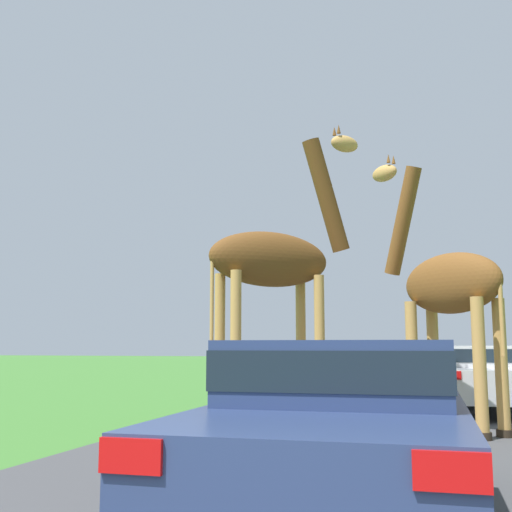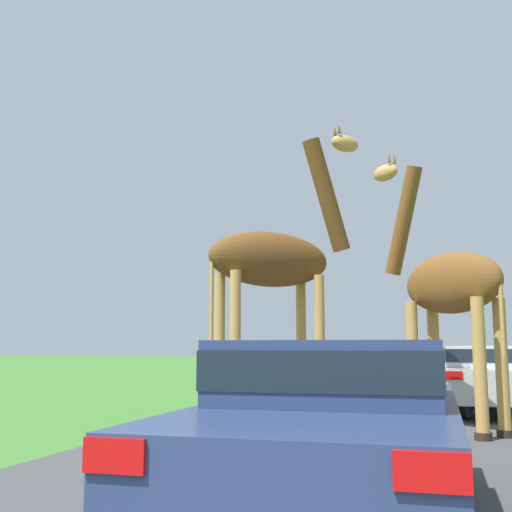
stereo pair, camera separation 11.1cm
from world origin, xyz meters
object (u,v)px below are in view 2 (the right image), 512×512
Objects in this scene: giraffe_near_road at (278,265)px; car_lead_maroon at (340,425)px; car_queue_left at (456,367)px; car_far_ahead at (334,363)px; car_verge_right at (471,361)px; giraffe_companion at (447,292)px; car_queue_right at (491,376)px.

car_lead_maroon is (1.72, -5.00, -1.91)m from giraffe_near_road.
car_queue_left is 1.16× the size of car_far_ahead.
giraffe_near_road is 11.96m from car_queue_left.
car_verge_right is at bearing 83.70° from car_queue_left.
giraffe_near_road reaches higher than giraffe_companion.
car_verge_right is (3.73, 18.26, -1.94)m from giraffe_near_road.
giraffe_near_road is 1.09× the size of car_queue_left.
car_queue_left is 6.89m from car_verge_right.
giraffe_companion is 17.74m from car_verge_right.
car_queue_left is (-0.52, 7.32, -0.06)m from car_queue_right.
giraffe_near_road is at bearing -84.65° from car_far_ahead.
car_far_ahead is 0.91× the size of car_verge_right.
car_queue_right is at bearing 26.22° from giraffe_companion.
car_lead_maroon is 1.06× the size of car_queue_right.
car_far_ahead reaches higher than car_queue_left.
car_queue_left is 5.23m from car_far_ahead.
car_verge_right is at bearing 36.55° from giraffe_companion.
car_queue_right is at bearing -85.92° from car_queue_left.
giraffe_companion is 10.91m from car_queue_left.
car_far_ahead is (-4.32, 2.95, 0.03)m from car_queue_left.
giraffe_near_road reaches higher than car_queue_left.
giraffe_companion reaches higher than car_queue_left.
car_lead_maroon is 19.60m from car_far_ahead.
giraffe_companion is 3.87m from car_queue_right.
car_far_ahead is (-4.84, 10.27, -0.03)m from car_queue_right.
giraffe_companion is at bearing -93.54° from car_verge_right.
car_far_ahead is at bearing -142.48° from car_verge_right.
car_queue_right reaches higher than car_far_ahead.
giraffe_companion reaches higher than car_verge_right.
giraffe_near_road is 1.27× the size of car_far_ahead.
car_verge_right is (0.76, 6.84, 0.03)m from car_queue_left.
car_lead_maroon is 9.26m from car_queue_right.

